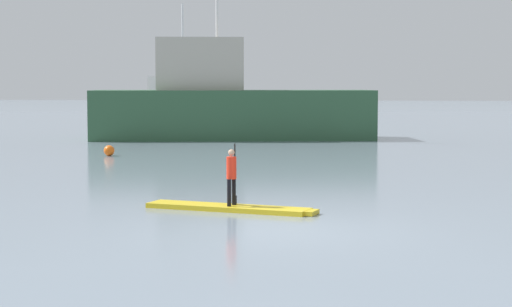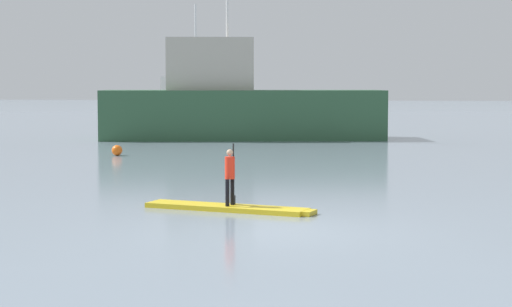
% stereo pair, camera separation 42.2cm
% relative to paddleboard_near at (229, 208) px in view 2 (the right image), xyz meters
% --- Properties ---
extents(ground_plane, '(240.00, 240.00, 0.00)m').
position_rel_paddleboard_near_xyz_m(ground_plane, '(1.10, -2.37, -0.05)').
color(ground_plane, gray).
extents(paddleboard_near, '(3.62, 1.57, 0.10)m').
position_rel_paddleboard_near_xyz_m(paddleboard_near, '(0.00, 0.00, 0.00)').
color(paddleboard_near, gold).
rests_on(paddleboard_near, ground).
extents(paddler_child_solo, '(0.25, 0.39, 1.25)m').
position_rel_paddleboard_near_xyz_m(paddler_child_solo, '(0.01, 0.01, 0.70)').
color(paddler_child_solo, black).
rests_on(paddler_child_solo, paddleboard_near).
extents(fishing_boat_white_large, '(13.28, 5.71, 11.84)m').
position_rel_paddleboard_near_xyz_m(fishing_boat_white_large, '(-3.39, 23.20, 1.52)').
color(fishing_boat_white_large, '#2D5638').
rests_on(fishing_boat_white_large, ground).
extents(motor_boat_small_navy, '(9.17, 4.33, 7.66)m').
position_rel_paddleboard_near_xyz_m(motor_boat_small_navy, '(-9.13, 39.17, 1.03)').
color(motor_boat_small_navy, '#2D5638').
rests_on(motor_boat_small_navy, ground).
extents(mooring_buoy_mid, '(0.38, 0.38, 0.38)m').
position_rel_paddleboard_near_xyz_m(mooring_buoy_mid, '(-6.17, 13.10, 0.14)').
color(mooring_buoy_mid, orange).
rests_on(mooring_buoy_mid, ground).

